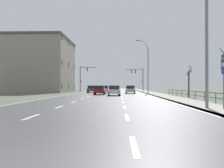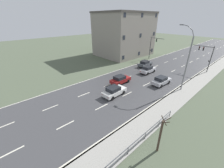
% 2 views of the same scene
% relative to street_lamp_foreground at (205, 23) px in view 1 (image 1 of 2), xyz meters
% --- Properties ---
extents(ground_plane, '(160.00, 160.00, 0.12)m').
position_rel_street_lamp_foreground_xyz_m(ground_plane, '(-7.47, 36.61, -5.63)').
color(ground_plane, '#4C5642').
extents(road_asphalt_strip, '(14.00, 120.00, 0.03)m').
position_rel_street_lamp_foreground_xyz_m(road_asphalt_strip, '(-7.47, 48.61, -5.56)').
color(road_asphalt_strip, '#3D3D3F').
rests_on(road_asphalt_strip, ground).
extents(sidewalk_right, '(3.00, 120.00, 0.12)m').
position_rel_street_lamp_foreground_xyz_m(sidewalk_right, '(0.96, 48.61, -5.51)').
color(sidewalk_right, gray).
rests_on(sidewalk_right, ground).
extents(guardrail, '(0.07, 28.91, 1.00)m').
position_rel_street_lamp_foreground_xyz_m(guardrail, '(2.38, 8.15, -4.86)').
color(guardrail, '#515459').
rests_on(guardrail, ground).
extents(street_lamp_foreground, '(2.36, 0.24, 11.34)m').
position_rel_street_lamp_foreground_xyz_m(street_lamp_foreground, '(0.00, 0.00, 0.00)').
color(street_lamp_foreground, slate).
rests_on(street_lamp_foreground, ground).
extents(street_lamp_midground, '(2.45, 0.24, 10.50)m').
position_rel_street_lamp_foreground_xyz_m(street_lamp_midground, '(-0.02, 31.06, -0.43)').
color(street_lamp_midground, slate).
rests_on(street_lamp_midground, ground).
extents(highway_sign, '(0.09, 0.68, 3.51)m').
position_rel_street_lamp_foreground_xyz_m(highway_sign, '(0.92, -0.64, -3.32)').
color(highway_sign, slate).
rests_on(highway_sign, ground).
extents(traffic_signal_right, '(4.36, 0.36, 5.88)m').
position_rel_street_lamp_foreground_xyz_m(traffic_signal_right, '(-0.61, 44.06, -1.56)').
color(traffic_signal_right, '#38383A').
rests_on(traffic_signal_right, ground).
extents(traffic_signal_left, '(4.09, 0.36, 6.40)m').
position_rel_street_lamp_foreground_xyz_m(traffic_signal_left, '(-14.71, 44.31, -1.46)').
color(traffic_signal_left, '#38383A').
rests_on(traffic_signal_left, ground).
extents(car_near_left, '(1.93, 4.15, 1.57)m').
position_rel_street_lamp_foreground_xyz_m(car_near_left, '(-11.61, 36.94, -4.76)').
color(car_near_left, '#474C51').
rests_on(car_near_left, ground).
extents(car_far_right, '(2.01, 4.19, 1.57)m').
position_rel_street_lamp_foreground_xyz_m(car_far_right, '(-6.30, 21.12, -4.76)').
color(car_far_right, silver).
rests_on(car_far_right, ground).
extents(car_distant, '(1.85, 4.11, 1.57)m').
position_rel_street_lamp_foreground_xyz_m(car_distant, '(-8.85, 25.12, -4.76)').
color(car_distant, maroon).
rests_on(car_distant, ground).
extents(car_far_left, '(1.85, 4.11, 1.57)m').
position_rel_street_lamp_foreground_xyz_m(car_far_left, '(-8.59, 33.74, -4.76)').
color(car_far_left, '#B7B7BC').
rests_on(car_far_left, ground).
extents(car_mid_centre, '(2.00, 4.18, 1.57)m').
position_rel_street_lamp_foreground_xyz_m(car_mid_centre, '(-3.34, 30.43, -4.76)').
color(car_mid_centre, '#B7B7BC').
rests_on(car_mid_centre, ground).
extents(brick_building, '(13.26, 16.84, 13.07)m').
position_rel_street_lamp_foreground_xyz_m(brick_building, '(-24.41, 42.50, 0.98)').
color(brick_building, gray).
rests_on(brick_building, ground).
extents(bare_tree_mid, '(0.75, 0.97, 4.33)m').
position_rel_street_lamp_foreground_xyz_m(bare_tree_mid, '(3.97, 17.12, -3.59)').
color(bare_tree_mid, '#423328').
rests_on(bare_tree_mid, ground).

